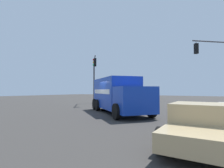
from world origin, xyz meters
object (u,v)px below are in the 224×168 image
object	(u,v)px
traffic_light_primary	(94,74)
traffic_light_secondary	(217,63)
delivery_truck	(118,95)
pickup_tan	(205,122)

from	to	relation	value
traffic_light_primary	traffic_light_secondary	size ratio (longest dim) A/B	0.94
delivery_truck	traffic_light_secondary	xyz separation A→B (m)	(-6.71, -6.94, 2.86)
pickup_tan	delivery_truck	bearing A→B (deg)	-38.90
delivery_truck	traffic_light_primary	distance (m)	9.64
delivery_truck	traffic_light_primary	xyz separation A→B (m)	(7.20, -5.89, 2.53)
traffic_light_primary	pickup_tan	world-z (taller)	traffic_light_primary
delivery_truck	traffic_light_secondary	bearing A→B (deg)	-134.04
traffic_light_secondary	pickup_tan	world-z (taller)	traffic_light_secondary
delivery_truck	pickup_tan	xyz separation A→B (m)	(-6.71, 5.42, -0.74)
traffic_light_secondary	pickup_tan	size ratio (longest dim) A/B	1.23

